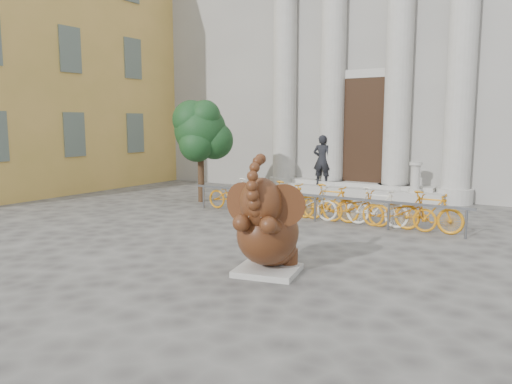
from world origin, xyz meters
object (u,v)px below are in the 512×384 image
Objects in this scene: elephant_statue at (267,231)px; pedestrian at (322,160)px; bike_rack at (319,202)px; tree at (201,131)px.

elephant_statue is 9.98m from pedestrian.
bike_rack is at bearing 92.59° from elephant_statue.
bike_rack is 4.94m from pedestrian.
elephant_statue is 0.63× the size of tree.
pedestrian reaches higher than elephant_statue.
elephant_statue is at bearing 98.14° from pedestrian.
elephant_statue is 1.17× the size of pedestrian.
bike_rack is (-1.33, 4.95, -0.27)m from elephant_statue.
pedestrian is at bearing 113.92° from bike_rack.
pedestrian is at bearing 96.91° from elephant_statue.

